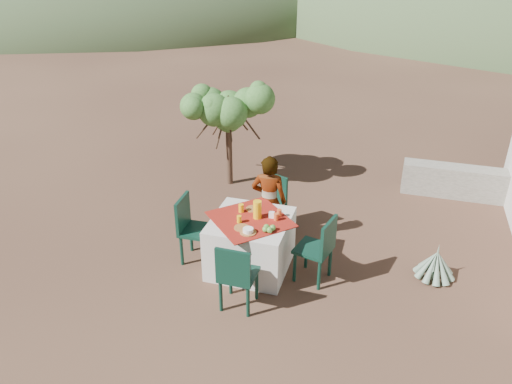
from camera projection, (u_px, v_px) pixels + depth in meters
The scene contains 21 objects.
ground at pixel (214, 277), 6.70m from camera, with size 160.00×160.00×0.00m, color #382219.
table at pixel (251, 243), 6.74m from camera, with size 1.30×1.30×0.76m.
chair_far at pixel (271, 202), 7.51m from camera, with size 0.55×0.55×0.92m.
chair_near at pixel (236, 274), 5.90m from camera, with size 0.43×0.43×0.92m.
chair_left at pixel (192, 226), 6.84m from camera, with size 0.46×0.46×0.96m.
chair_right at pixel (319, 247), 6.40m from camera, with size 0.52×0.52×0.94m.
person at pixel (269, 201), 7.13m from camera, with size 0.51×0.34×1.40m, color #8C6651.
shrub_tree at pixel (232, 113), 8.64m from camera, with size 1.43×1.41×1.69m.
agave at pixel (435, 265), 6.61m from camera, with size 0.54×0.54×0.57m.
stone_wall at pixel (481, 184), 8.55m from camera, with size 2.60×0.35×0.55m, color gray.
plate_far at pixel (253, 209), 6.78m from camera, with size 0.20×0.20×0.01m, color brown.
plate_near at pixel (242, 228), 6.35m from camera, with size 0.20×0.20×0.01m, color brown.
glass_far at pixel (241, 208), 6.70m from camera, with size 0.07×0.07×0.11m, color yellow.
glass_near at pixel (239, 219), 6.46m from camera, with size 0.06×0.06×0.10m, color yellow.
juice_pitcher at pixel (257, 210), 6.53m from camera, with size 0.11×0.11×0.25m, color yellow.
bowl_plate at pixel (248, 232), 6.25m from camera, with size 0.21×0.21×0.01m, color brown.
white_bowl at pixel (248, 230), 6.24m from camera, with size 0.13×0.13×0.05m, color white.
jar_left at pixel (276, 217), 6.51m from camera, with size 0.06×0.06×0.10m, color #E05827.
jar_right at pixel (279, 213), 6.60m from camera, with size 0.06×0.06×0.10m, color #E05827.
napkin_holder at pixel (272, 215), 6.56m from camera, with size 0.07×0.04×0.09m, color white.
fruit_cluster at pixel (269, 229), 6.27m from camera, with size 0.16×0.14×0.08m.
Camera 1 is at (2.09, -5.04, 4.09)m, focal length 35.00 mm.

